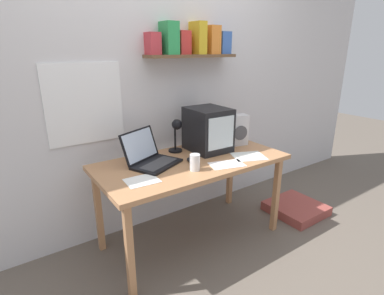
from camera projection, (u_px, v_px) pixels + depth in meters
The scene contains 13 objects.
ground_plane at pixel (192, 238), 2.53m from camera, with size 12.00×12.00×0.00m, color #655A4F.
back_wall at pixel (160, 76), 2.50m from camera, with size 5.60×0.24×2.60m.
corner_desk at pixel (192, 167), 2.33m from camera, with size 1.46×0.72×0.71m.
crt_monitor at pixel (208, 129), 2.48m from camera, with size 0.31×0.36×0.36m.
laptop at pixel (149, 156), 2.21m from camera, with size 0.45×0.43×0.24m.
desk_lamp at pixel (176, 132), 2.41m from camera, with size 0.11×0.15×0.28m.
juice_glass at pixel (195, 163), 2.10m from camera, with size 0.07×0.07×0.12m.
space_heater at pixel (237, 130), 2.64m from camera, with size 0.19×0.15×0.27m.
computer_mouse at pixel (192, 160), 2.26m from camera, with size 0.06×0.11×0.03m.
open_notebook at pixel (249, 156), 2.38m from camera, with size 0.31×0.29×0.00m.
printed_handout at pixel (227, 164), 2.21m from camera, with size 0.29×0.22×0.00m.
loose_paper_near_monitor at pixel (142, 181), 1.94m from camera, with size 0.22×0.18×0.00m.
floor_cushion at pixel (296, 208), 2.92m from camera, with size 0.47×0.47×0.09m.
Camera 1 is at (-1.23, -1.78, 1.53)m, focal length 28.00 mm.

